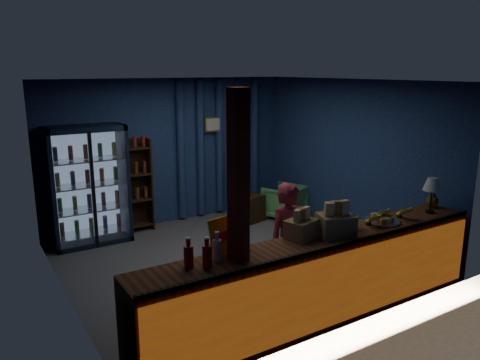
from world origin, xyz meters
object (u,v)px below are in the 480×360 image
object	(u,v)px
pastry_tray	(381,220)
table_lamp	(432,186)
green_chair	(285,202)
shopkeeper	(289,243)

from	to	relation	value
pastry_tray	table_lamp	distance (m)	0.88
green_chair	table_lamp	bearing A→B (deg)	65.56
table_lamp	shopkeeper	bearing A→B (deg)	163.52
green_chair	pastry_tray	world-z (taller)	pastry_tray
green_chair	table_lamp	world-z (taller)	table_lamp
pastry_tray	table_lamp	bearing A→B (deg)	-5.39
shopkeeper	table_lamp	world-z (taller)	shopkeeper
green_chair	pastry_tray	size ratio (longest dim) A/B	1.50
table_lamp	pastry_tray	bearing A→B (deg)	174.61
green_chair	table_lamp	distance (m)	3.32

